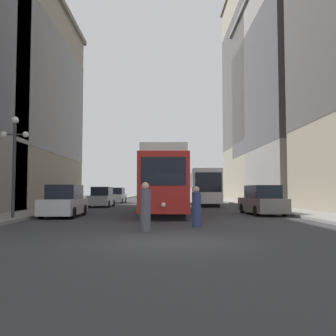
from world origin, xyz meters
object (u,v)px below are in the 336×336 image
at_px(parked_car_left_near, 64,202).
at_px(parked_car_right_far, 262,201).
at_px(streetcar, 166,182).
at_px(transit_bus, 201,186).
at_px(parked_car_left_mid, 102,198).
at_px(pedestrian_crossing_far, 196,208).
at_px(parked_car_left_far, 117,196).
at_px(lamp_post_left_near, 14,150).
at_px(pedestrian_crossing_near, 145,208).

xyz_separation_m(parked_car_left_near, parked_car_right_far, (11.79, 1.84, 0.00)).
relative_size(streetcar, transit_bus, 1.20).
height_order(parked_car_left_mid, pedestrian_crossing_far, parked_car_left_mid).
distance_m(parked_car_left_mid, parked_car_left_far, 10.62).
height_order(transit_bus, pedestrian_crossing_far, transit_bus).
height_order(parked_car_right_far, lamp_post_left_near, lamp_post_left_near).
bearing_deg(parked_car_left_mid, parked_car_right_far, -40.85).
xyz_separation_m(parked_car_left_mid, parked_car_right_far, (11.79, -10.88, 0.00)).
xyz_separation_m(transit_bus, lamp_post_left_near, (-11.40, -19.49, 1.58)).
distance_m(streetcar, parked_car_left_far, 20.00).
distance_m(parked_car_left_mid, lamp_post_left_near, 15.58).
relative_size(parked_car_left_mid, pedestrian_crossing_far, 2.57).
bearing_deg(pedestrian_crossing_far, parked_car_left_mid, 42.70).
relative_size(parked_car_right_far, lamp_post_left_near, 0.96).
distance_m(streetcar, parked_car_right_far, 6.54).
bearing_deg(pedestrian_crossing_far, parked_car_right_far, -9.84).
distance_m(transit_bus, parked_car_left_far, 11.48).
xyz_separation_m(parked_car_left_far, lamp_post_left_near, (-1.90, -25.84, 2.69)).
height_order(pedestrian_crossing_near, pedestrian_crossing_far, pedestrian_crossing_near).
distance_m(transit_bus, parked_car_right_far, 15.35).
distance_m(parked_car_right_far, pedestrian_crossing_near, 11.51).
relative_size(transit_bus, parked_car_left_mid, 2.93).
xyz_separation_m(parked_car_left_far, pedestrian_crossing_near, (4.98, -30.78, 0.00)).
height_order(parked_car_left_near, pedestrian_crossing_far, parked_car_left_near).
bearing_deg(parked_car_left_mid, streetcar, -53.61).
distance_m(transit_bus, pedestrian_crossing_far, 22.99).
height_order(parked_car_right_far, parked_car_left_far, same).
height_order(pedestrian_crossing_near, lamp_post_left_near, lamp_post_left_near).
distance_m(parked_car_left_near, parked_car_left_far, 23.34).
xyz_separation_m(parked_car_right_far, pedestrian_crossing_far, (-4.77, -7.68, -0.06)).
relative_size(streetcar, parked_car_left_far, 3.46).
bearing_deg(parked_car_left_near, pedestrian_crossing_far, -39.76).
bearing_deg(lamp_post_left_near, pedestrian_crossing_near, -35.66).
height_order(streetcar, transit_bus, streetcar).
bearing_deg(pedestrian_crossing_far, pedestrian_crossing_near, 150.12).
relative_size(transit_bus, parked_car_right_far, 2.58).
xyz_separation_m(parked_car_left_near, parked_car_left_far, (0.00, 23.34, -0.00)).
xyz_separation_m(parked_car_left_near, parked_car_left_mid, (0.00, 12.72, -0.00)).
distance_m(streetcar, lamp_post_left_near, 10.37).
xyz_separation_m(streetcar, pedestrian_crossing_far, (1.19, -10.09, -1.32)).
relative_size(streetcar, pedestrian_crossing_near, 8.32).
bearing_deg(pedestrian_crossing_near, transit_bus, -136.32).
relative_size(streetcar, parked_car_left_near, 3.42).
xyz_separation_m(parked_car_left_mid, lamp_post_left_near, (-1.90, -15.23, 2.69)).
bearing_deg(parked_car_left_far, parked_car_left_mid, -87.48).
xyz_separation_m(parked_car_left_near, lamp_post_left_near, (-1.90, -2.51, 2.69)).
bearing_deg(pedestrian_crossing_near, streetcar, -130.02).
height_order(transit_bus, parked_car_right_far, transit_bus).
relative_size(parked_car_left_near, lamp_post_left_near, 0.87).
distance_m(streetcar, pedestrian_crossing_near, 11.79).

